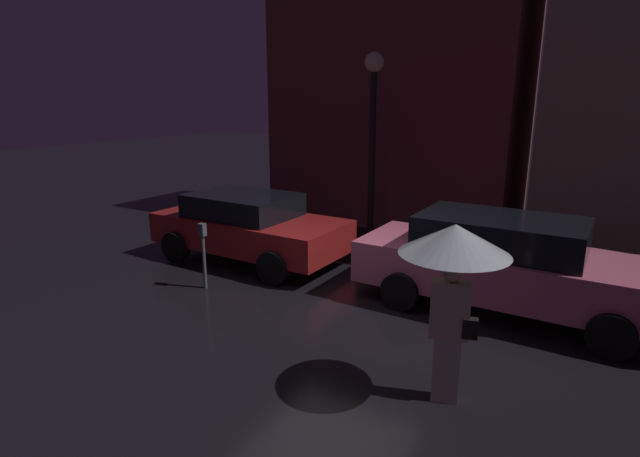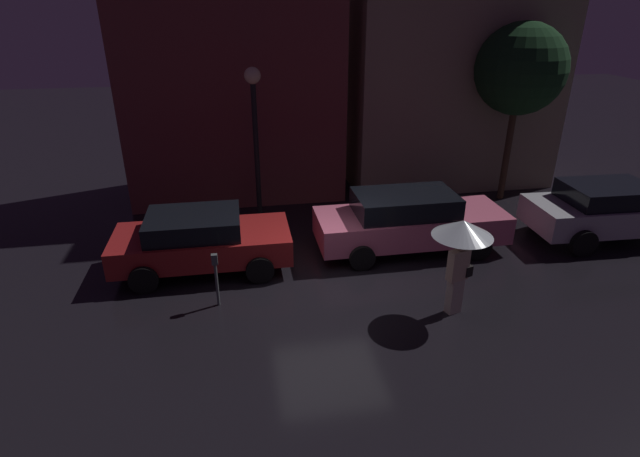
{
  "view_description": "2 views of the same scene",
  "coord_description": "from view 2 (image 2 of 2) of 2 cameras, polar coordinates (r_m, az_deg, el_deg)",
  "views": [
    {
      "loc": [
        3.67,
        -6.27,
        3.27
      ],
      "look_at": [
        -0.24,
        0.09,
        1.3
      ],
      "focal_mm": 28.0,
      "sensor_mm": 36.0,
      "label": 1
    },
    {
      "loc": [
        -1.84,
        -9.24,
        5.75
      ],
      "look_at": [
        -0.15,
        0.31,
        1.3
      ],
      "focal_mm": 28.0,
      "sensor_mm": 36.0,
      "label": 2
    }
  ],
  "objects": [
    {
      "name": "ground_plane",
      "position": [
        11.04,
        1.07,
        -6.72
      ],
      "size": [
        60.0,
        60.0,
        0.0
      ],
      "primitive_type": "plane",
      "color": "black"
    },
    {
      "name": "parked_car_pink",
      "position": [
        12.55,
        10.15,
        0.91
      ],
      "size": [
        4.69,
        1.89,
        1.49
      ],
      "rotation": [
        0.0,
        0.0,
        -0.0
      ],
      "color": "#DB6684",
      "rests_on": "ground"
    },
    {
      "name": "parked_car_silver",
      "position": [
        15.0,
        30.11,
        1.88
      ],
      "size": [
        4.21,
        1.95,
        1.48
      ],
      "rotation": [
        0.0,
        0.0,
        -0.04
      ],
      "color": "#B7B7BF",
      "rests_on": "ground"
    },
    {
      "name": "parking_meter",
      "position": [
        10.29,
        -11.81,
        -5.11
      ],
      "size": [
        0.12,
        0.1,
        1.18
      ],
      "color": "#4C5154",
      "rests_on": "ground"
    },
    {
      "name": "building_facade_right",
      "position": [
        17.28,
        15.51,
        22.43
      ],
      "size": [
        6.62,
        3.0,
        10.64
      ],
      "color": "gray",
      "rests_on": "ground"
    },
    {
      "name": "street_lamp_near",
      "position": [
        13.53,
        -7.48,
        12.63
      ],
      "size": [
        0.43,
        0.43,
        4.22
      ],
      "color": "black",
      "rests_on": "ground"
    },
    {
      "name": "parked_car_red",
      "position": [
        11.79,
        -13.47,
        -1.29
      ],
      "size": [
        4.01,
        1.97,
        1.37
      ],
      "rotation": [
        0.0,
        0.0,
        -0.01
      ],
      "color": "maroon",
      "rests_on": "ground"
    },
    {
      "name": "pedestrian_with_umbrella",
      "position": [
        9.8,
        15.91,
        -1.05
      ],
      "size": [
        1.15,
        1.15,
        2.02
      ],
      "rotation": [
        0.0,
        0.0,
        0.29
      ],
      "color": "beige",
      "rests_on": "ground"
    },
    {
      "name": "building_facade_left",
      "position": [
        15.94,
        -9.83,
        15.26
      ],
      "size": [
        6.41,
        3.0,
        6.47
      ],
      "color": "brown",
      "rests_on": "ground"
    },
    {
      "name": "street_tree",
      "position": [
        16.07,
        21.94,
        16.49
      ],
      "size": [
        2.61,
        2.61,
        5.25
      ],
      "color": "#473323",
      "rests_on": "ground"
    }
  ]
}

